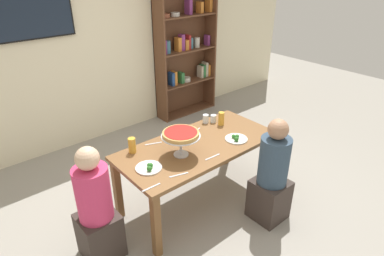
% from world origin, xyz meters
% --- Properties ---
extents(ground_plane, '(12.00, 12.00, 0.00)m').
position_xyz_m(ground_plane, '(0.00, 0.00, 0.00)').
color(ground_plane, gray).
extents(rear_partition, '(8.00, 0.12, 2.80)m').
position_xyz_m(rear_partition, '(0.00, 2.20, 1.40)').
color(rear_partition, beige).
rests_on(rear_partition, ground_plane).
extents(dining_table, '(1.72, 0.82, 0.74)m').
position_xyz_m(dining_table, '(0.00, 0.00, 0.65)').
color(dining_table, brown).
rests_on(dining_table, ground_plane).
extents(bookshelf, '(1.10, 0.30, 2.21)m').
position_xyz_m(bookshelf, '(1.47, 2.02, 1.11)').
color(bookshelf, brown).
rests_on(bookshelf, ground_plane).
extents(television, '(0.99, 0.05, 0.57)m').
position_xyz_m(television, '(-0.80, 2.11, 1.88)').
color(television, black).
extents(diner_near_right, '(0.34, 0.34, 1.15)m').
position_xyz_m(diner_near_right, '(0.40, -0.68, 0.49)').
color(diner_near_right, '#382D28').
rests_on(diner_near_right, ground_plane).
extents(diner_head_west, '(0.34, 0.34, 1.15)m').
position_xyz_m(diner_head_west, '(-1.19, 0.00, 0.49)').
color(diner_head_west, '#382D28').
rests_on(diner_head_west, ground_plane).
extents(deep_dish_pizza_stand, '(0.39, 0.39, 0.26)m').
position_xyz_m(deep_dish_pizza_stand, '(-0.27, -0.05, 0.96)').
color(deep_dish_pizza_stand, silver).
rests_on(deep_dish_pizza_stand, dining_table).
extents(salad_plate_near_diner, '(0.24, 0.24, 0.06)m').
position_xyz_m(salad_plate_near_diner, '(0.37, -0.19, 0.75)').
color(salad_plate_near_diner, white).
rests_on(salad_plate_near_diner, dining_table).
extents(salad_plate_far_diner, '(0.25, 0.25, 0.06)m').
position_xyz_m(salad_plate_far_diner, '(-0.65, -0.05, 0.75)').
color(salad_plate_far_diner, white).
rests_on(salad_plate_far_diner, dining_table).
extents(beer_glass_amber_tall, '(0.07, 0.07, 0.16)m').
position_xyz_m(beer_glass_amber_tall, '(0.50, 0.17, 0.82)').
color(beer_glass_amber_tall, gold).
rests_on(beer_glass_amber_tall, dining_table).
extents(beer_glass_amber_short, '(0.08, 0.08, 0.16)m').
position_xyz_m(beer_glass_amber_short, '(-0.61, 0.30, 0.82)').
color(beer_glass_amber_short, gold).
rests_on(beer_glass_amber_short, dining_table).
extents(water_glass_clear_near, '(0.07, 0.07, 0.09)m').
position_xyz_m(water_glass_clear_near, '(0.48, 0.28, 0.79)').
color(water_glass_clear_near, white).
rests_on(water_glass_clear_near, dining_table).
extents(water_glass_clear_far, '(0.07, 0.07, 0.10)m').
position_xyz_m(water_glass_clear_far, '(0.40, 0.32, 0.79)').
color(water_glass_clear_far, white).
rests_on(water_glass_clear_far, dining_table).
extents(cutlery_fork_near, '(0.18, 0.02, 0.00)m').
position_xyz_m(cutlery_fork_near, '(-0.79, -0.30, 0.74)').
color(cutlery_fork_near, silver).
rests_on(cutlery_fork_near, dining_table).
extents(cutlery_knife_near, '(0.17, 0.08, 0.00)m').
position_xyz_m(cutlery_knife_near, '(-0.35, 0.31, 0.74)').
color(cutlery_knife_near, silver).
rests_on(cutlery_knife_near, dining_table).
extents(cutlery_fork_far, '(0.18, 0.02, 0.00)m').
position_xyz_m(cutlery_fork_far, '(-0.06, -0.28, 0.74)').
color(cutlery_fork_far, silver).
rests_on(cutlery_fork_far, dining_table).
extents(cutlery_knife_far, '(0.18, 0.07, 0.00)m').
position_xyz_m(cutlery_knife_far, '(-0.50, -0.31, 0.74)').
color(cutlery_knife_far, silver).
rests_on(cutlery_knife_far, dining_table).
extents(cutlery_spare_fork, '(0.17, 0.08, 0.00)m').
position_xyz_m(cutlery_spare_fork, '(0.17, 0.23, 0.74)').
color(cutlery_spare_fork, silver).
rests_on(cutlery_spare_fork, dining_table).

